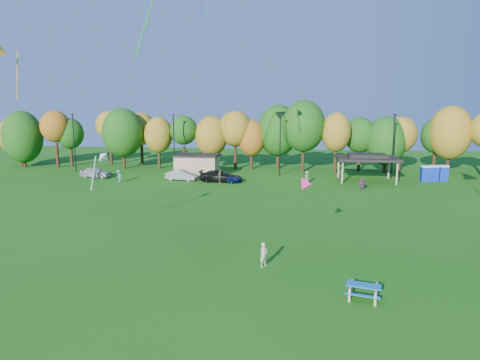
# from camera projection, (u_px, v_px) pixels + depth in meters

# --- Properties ---
(ground) EXTENTS (160.00, 160.00, 0.00)m
(ground) POSITION_uv_depth(u_px,v_px,m) (220.00, 286.00, 24.56)
(ground) COLOR #19600F
(ground) RESTS_ON ground
(tree_line) EXTENTS (93.57, 10.55, 11.15)m
(tree_line) POSITION_uv_depth(u_px,v_px,m) (262.00, 133.00, 68.16)
(tree_line) COLOR black
(tree_line) RESTS_ON ground
(lamp_posts) EXTENTS (64.50, 0.25, 9.09)m
(lamp_posts) POSITION_uv_depth(u_px,v_px,m) (280.00, 143.00, 62.57)
(lamp_posts) COLOR black
(lamp_posts) RESTS_ON ground
(utility_building) EXTENTS (6.30, 4.30, 3.25)m
(utility_building) POSITION_uv_depth(u_px,v_px,m) (197.00, 165.00, 62.66)
(utility_building) COLOR tan
(utility_building) RESTS_ON ground
(pavilion) EXTENTS (8.20, 6.20, 3.77)m
(pavilion) POSITION_uv_depth(u_px,v_px,m) (367.00, 158.00, 58.44)
(pavilion) COLOR tan
(pavilion) RESTS_ON ground
(porta_potties) EXTENTS (3.75, 1.97, 2.18)m
(porta_potties) POSITION_uv_depth(u_px,v_px,m) (434.00, 173.00, 58.60)
(porta_potties) COLOR #0D2CAC
(porta_potties) RESTS_ON ground
(picnic_table) EXTENTS (2.10, 1.87, 0.78)m
(picnic_table) POSITION_uv_depth(u_px,v_px,m) (363.00, 290.00, 22.94)
(picnic_table) COLOR tan
(picnic_table) RESTS_ON ground
(kite_flyer) EXTENTS (0.68, 0.68, 1.60)m
(kite_flyer) POSITION_uv_depth(u_px,v_px,m) (264.00, 254.00, 27.48)
(kite_flyer) COLOR beige
(kite_flyer) RESTS_ON ground
(car_a) EXTENTS (4.72, 2.40, 1.54)m
(car_a) POSITION_uv_depth(u_px,v_px,m) (96.00, 172.00, 61.63)
(car_a) COLOR #BABABA
(car_a) RESTS_ON ground
(car_b) EXTENTS (4.56, 2.10, 1.45)m
(car_b) POSITION_uv_depth(u_px,v_px,m) (181.00, 175.00, 59.46)
(car_b) COLOR #96959A
(car_b) RESTS_ON ground
(car_c) EXTENTS (5.00, 3.32, 1.27)m
(car_c) POSITION_uv_depth(u_px,v_px,m) (226.00, 177.00, 58.22)
(car_c) COLOR #0C1C4C
(car_c) RESTS_ON ground
(car_d) EXTENTS (5.34, 2.20, 1.54)m
(car_d) POSITION_uv_depth(u_px,v_px,m) (219.00, 176.00, 58.24)
(car_d) COLOR black
(car_d) RESTS_ON ground
(far_person_0) EXTENTS (0.94, 0.98, 1.60)m
(far_person_0) POSITION_uv_depth(u_px,v_px,m) (94.00, 174.00, 59.76)
(far_person_0) COLOR #416790
(far_person_0) RESTS_ON ground
(far_person_1) EXTENTS (0.65, 1.11, 1.78)m
(far_person_1) POSITION_uv_depth(u_px,v_px,m) (220.00, 176.00, 57.30)
(far_person_1) COLOR #718450
(far_person_1) RESTS_ON ground
(far_person_2) EXTENTS (1.45, 0.50, 1.55)m
(far_person_2) POSITION_uv_depth(u_px,v_px,m) (362.00, 184.00, 52.24)
(far_person_2) COLOR #82366F
(far_person_2) RESTS_ON ground
(far_person_3) EXTENTS (0.91, 0.97, 1.66)m
(far_person_3) POSITION_uv_depth(u_px,v_px,m) (307.00, 177.00, 57.04)
(far_person_3) COLOR #76885D
(far_person_3) RESTS_ON ground
(far_person_4) EXTENTS (1.24, 1.21, 1.70)m
(far_person_4) POSITION_uv_depth(u_px,v_px,m) (119.00, 176.00, 57.82)
(far_person_4) COLOR #5379B8
(far_person_4) RESTS_ON ground
(kite_0) EXTENTS (1.66, 3.17, 5.36)m
(kite_0) POSITION_uv_depth(u_px,v_px,m) (1.00, 50.00, 40.13)
(kite_0) COLOR #FDA11A
(kite_4) EXTENTS (1.99, 1.63, 3.40)m
(kite_4) POSITION_uv_depth(u_px,v_px,m) (104.00, 156.00, 33.48)
(kite_4) COLOR silver
(kite_6) EXTENTS (1.47, 1.35, 1.17)m
(kite_6) POSITION_uv_depth(u_px,v_px,m) (304.00, 182.00, 29.66)
(kite_6) COLOR #F70D78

